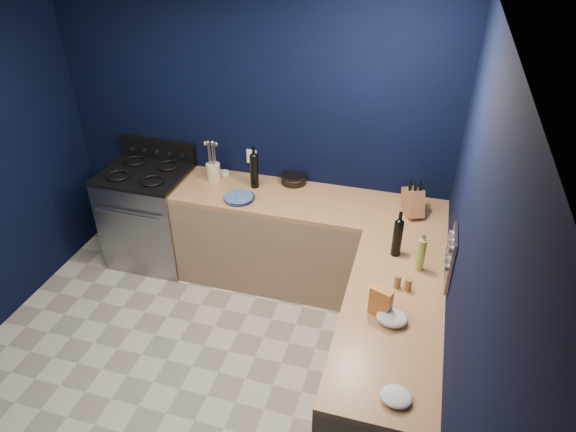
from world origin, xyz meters
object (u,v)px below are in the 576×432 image
(gas_range, at_px, (152,217))
(plate_stack, at_px, (239,198))
(utensil_crock, at_px, (213,172))
(knife_block, at_px, (413,202))
(crouton_bag, at_px, (381,302))

(gas_range, relative_size, plate_stack, 3.74)
(utensil_crock, distance_m, knife_block, 1.76)
(gas_range, xyz_separation_m, utensil_crock, (0.63, 0.13, 0.52))
(crouton_bag, bearing_deg, knife_block, 106.83)
(utensil_crock, xyz_separation_m, knife_block, (1.76, -0.10, 0.03))
(utensil_crock, bearing_deg, gas_range, -168.32)
(knife_block, xyz_separation_m, crouton_bag, (-0.10, -1.22, -0.01))
(gas_range, height_order, crouton_bag, crouton_bag)
(gas_range, distance_m, knife_block, 2.45)
(utensil_crock, xyz_separation_m, crouton_bag, (1.66, -1.32, 0.02))
(utensil_crock, relative_size, crouton_bag, 0.78)
(knife_block, bearing_deg, crouton_bag, -119.96)
(utensil_crock, height_order, crouton_bag, crouton_bag)
(gas_range, bearing_deg, knife_block, 0.80)
(plate_stack, distance_m, knife_block, 1.43)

